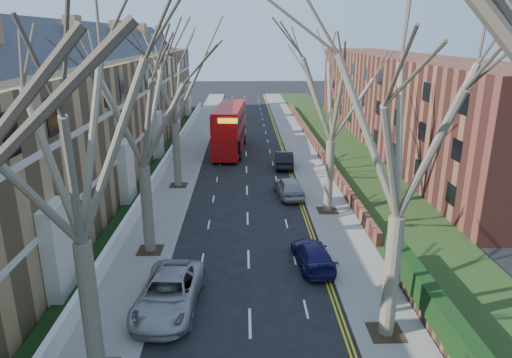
{
  "coord_description": "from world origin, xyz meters",
  "views": [
    {
      "loc": [
        -0.18,
        -8.17,
        12.06
      ],
      "look_at": [
        0.58,
        20.84,
        2.9
      ],
      "focal_mm": 32.0,
      "sensor_mm": 36.0,
      "label": 1
    }
  ],
  "objects": [
    {
      "name": "pavement_left",
      "position": [
        -6.0,
        39.0,
        0.06
      ],
      "size": [
        3.0,
        102.0,
        0.12
      ],
      "primitive_type": "cube",
      "color": "slate",
      "rests_on": "ground"
    },
    {
      "name": "pavement_right",
      "position": [
        6.0,
        39.0,
        0.06
      ],
      "size": [
        3.0,
        102.0,
        0.12
      ],
      "primitive_type": "cube",
      "color": "slate",
      "rests_on": "ground"
    },
    {
      "name": "terrace_left",
      "position": [
        -13.65,
        31.0,
        5.53
      ],
      "size": [
        9.7,
        78.0,
        13.6
      ],
      "color": "#97794D",
      "rests_on": "ground"
    },
    {
      "name": "flats_right",
      "position": [
        17.46,
        43.0,
        4.98
      ],
      "size": [
        13.97,
        54.0,
        10.0
      ],
      "color": "brown",
      "rests_on": "ground"
    },
    {
      "name": "front_wall_left",
      "position": [
        -7.65,
        31.0,
        0.62
      ],
      "size": [
        0.3,
        78.0,
        1.0
      ],
      "color": "white",
      "rests_on": "ground"
    },
    {
      "name": "grass_verge_right",
      "position": [
        10.5,
        39.0,
        0.15
      ],
      "size": [
        6.0,
        102.0,
        0.06
      ],
      "color": "#223A15",
      "rests_on": "ground"
    },
    {
      "name": "tree_left_mid",
      "position": [
        -5.7,
        6.0,
        9.56
      ],
      "size": [
        10.5,
        10.5,
        14.71
      ],
      "color": "brown",
      "rests_on": "ground"
    },
    {
      "name": "tree_left_far",
      "position": [
        -5.7,
        16.0,
        9.24
      ],
      "size": [
        10.15,
        10.15,
        14.22
      ],
      "color": "brown",
      "rests_on": "ground"
    },
    {
      "name": "tree_left_dist",
      "position": [
        -5.7,
        28.0,
        9.56
      ],
      "size": [
        10.5,
        10.5,
        14.71
      ],
      "color": "brown",
      "rests_on": "ground"
    },
    {
      "name": "tree_right_mid",
      "position": [
        5.7,
        8.0,
        9.56
      ],
      "size": [
        10.5,
        10.5,
        14.71
      ],
      "color": "brown",
      "rests_on": "ground"
    },
    {
      "name": "tree_right_far",
      "position": [
        5.7,
        22.0,
        9.24
      ],
      "size": [
        10.15,
        10.15,
        14.22
      ],
      "color": "brown",
      "rests_on": "ground"
    },
    {
      "name": "double_decker_bus",
      "position": [
        -1.73,
        39.97,
        2.39
      ],
      "size": [
        3.52,
        11.77,
        4.84
      ],
      "rotation": [
        0.0,
        0.0,
        3.07
      ],
      "color": "#A30B0D",
      "rests_on": "ground"
    },
    {
      "name": "car_left_far",
      "position": [
        -3.7,
        10.23,
        0.79
      ],
      "size": [
        3.02,
        5.87,
        1.59
      ],
      "primitive_type": "imported",
      "rotation": [
        0.0,
        0.0,
        -0.07
      ],
      "color": "#9C9CA1",
      "rests_on": "ground"
    },
    {
      "name": "car_right_near",
      "position": [
        3.51,
        14.18,
        0.64
      ],
      "size": [
        2.22,
        4.56,
        1.28
      ],
      "primitive_type": "imported",
      "rotation": [
        0.0,
        0.0,
        3.24
      ],
      "color": "#17164D",
      "rests_on": "ground"
    },
    {
      "name": "car_right_mid",
      "position": [
        3.27,
        25.46,
        0.78
      ],
      "size": [
        2.35,
        4.75,
        1.56
      ],
      "primitive_type": "imported",
      "rotation": [
        0.0,
        0.0,
        3.26
      ],
      "color": "#A0A1A9",
      "rests_on": "ground"
    },
    {
      "name": "car_right_far",
      "position": [
        3.6,
        33.81,
        0.77
      ],
      "size": [
        1.86,
        4.77,
        1.55
      ],
      "primitive_type": "imported",
      "rotation": [
        0.0,
        0.0,
        3.09
      ],
      "color": "black",
      "rests_on": "ground"
    }
  ]
}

